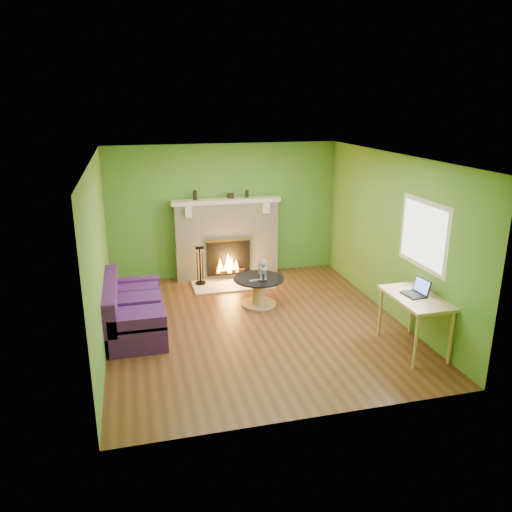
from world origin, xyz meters
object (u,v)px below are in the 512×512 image
(sofa, at_px, (133,311))
(coffee_table, at_px, (259,289))
(cat, at_px, (262,266))
(desk, at_px, (416,303))

(sofa, relative_size, coffee_table, 2.06)
(sofa, distance_m, cat, 2.28)
(coffee_table, distance_m, cat, 0.41)
(sofa, height_order, desk, desk)
(desk, bearing_deg, sofa, 157.09)
(cat, bearing_deg, coffee_table, -137.56)
(cat, bearing_deg, desk, -42.48)
(coffee_table, bearing_deg, sofa, -167.07)
(coffee_table, height_order, cat, cat)
(sofa, bearing_deg, coffee_table, 12.93)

